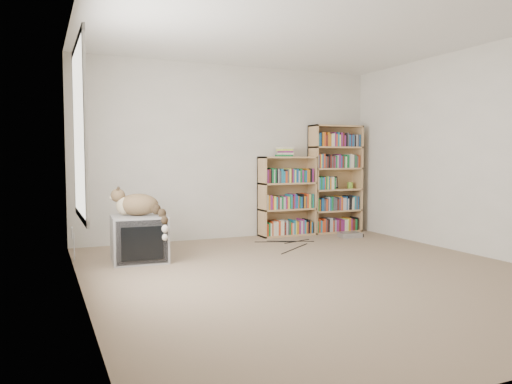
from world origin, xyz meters
name	(u,v)px	position (x,y,z in m)	size (l,w,h in m)	color
floor	(318,274)	(0.00, 0.00, 0.00)	(4.50, 5.00, 0.01)	gray
wall_back	(231,152)	(0.00, 2.50, 1.25)	(4.50, 0.02, 2.50)	beige
wall_left	(80,148)	(-2.25, 0.00, 1.25)	(0.02, 5.00, 2.50)	beige
wall_right	(485,151)	(2.25, 0.00, 1.25)	(0.02, 5.00, 2.50)	beige
ceiling	(320,22)	(0.00, 0.00, 2.50)	(4.50, 5.00, 0.02)	white
window	(80,131)	(-2.24, 0.20, 1.40)	(0.02, 1.22, 1.52)	white
crt_tv	(139,239)	(-1.55, 1.33, 0.26)	(0.63, 0.58, 0.52)	#959497
cat	(142,208)	(-1.52, 1.30, 0.61)	(0.63, 0.63, 0.54)	#392817
bookcase_tall	(335,181)	(1.69, 2.36, 0.80)	(0.84, 0.30, 1.67)	tan
bookcase_short	(287,200)	(0.85, 2.36, 0.54)	(0.86, 0.30, 1.19)	tan
book_stack	(284,152)	(0.79, 2.33, 1.26)	(0.20, 0.26, 0.14)	#D7441C
green_mug	(350,185)	(1.96, 2.34, 0.73)	(0.09, 0.09, 0.10)	#73A72F
framed_print	(334,182)	(1.72, 2.44, 0.78)	(0.14, 0.01, 0.19)	black
dvd_player	(350,235)	(1.61, 1.82, 0.04)	(0.31, 0.22, 0.07)	#9FA0A4
wall_outlet	(72,233)	(-2.24, 1.68, 0.32)	(0.01, 0.08, 0.13)	silver
floor_cables	(264,247)	(0.12, 1.60, 0.00)	(1.20, 0.70, 0.01)	black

